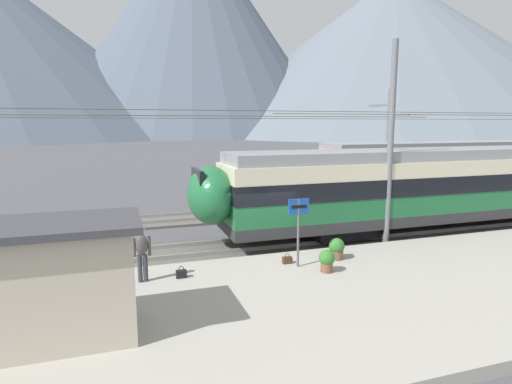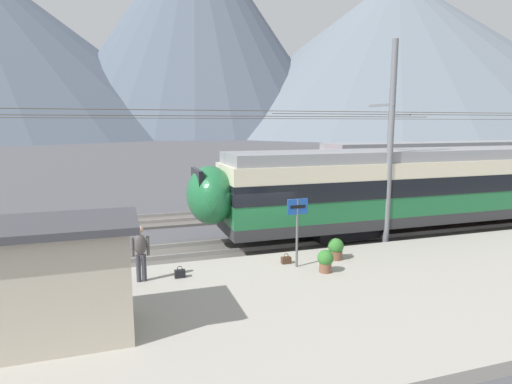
# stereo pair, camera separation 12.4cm
# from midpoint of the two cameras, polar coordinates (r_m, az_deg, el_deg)

# --- Properties ---
(ground_plane) EXTENTS (400.00, 400.00, 0.00)m
(ground_plane) POSITION_cam_midpoint_polar(r_m,az_deg,el_deg) (16.36, 0.56, -8.55)
(ground_plane) COLOR #4C4C51
(platform_slab) EXTENTS (120.00, 8.10, 0.33)m
(platform_slab) POSITION_cam_midpoint_polar(r_m,az_deg,el_deg) (12.05, 8.27, -14.52)
(platform_slab) COLOR #A39E93
(platform_slab) RESTS_ON ground
(track_near) EXTENTS (120.00, 3.00, 0.28)m
(track_near) POSITION_cam_midpoint_polar(r_m,az_deg,el_deg) (17.24, -0.49, -7.38)
(track_near) COLOR #5B5651
(track_near) RESTS_ON ground
(track_far) EXTENTS (120.00, 3.00, 0.28)m
(track_far) POSITION_cam_midpoint_polar(r_m,az_deg,el_deg) (22.79, -5.00, -3.30)
(track_far) COLOR #5B5651
(track_far) RESTS_ON ground
(train_near_platform) EXTENTS (27.70, 2.94, 4.27)m
(train_near_platform) POSITION_cam_midpoint_polar(r_m,az_deg,el_deg) (22.93, 27.96, 1.20)
(train_near_platform) COLOR #2D2D30
(train_near_platform) RESTS_ON track_near
(catenary_mast_mid) EXTENTS (43.28, 1.70, 8.18)m
(catenary_mast_mid) POSITION_cam_midpoint_polar(r_m,az_deg,el_deg) (17.78, 17.64, 6.27)
(catenary_mast_mid) COLOR slate
(catenary_mast_mid) RESTS_ON ground
(catenary_mast_far_side) EXTENTS (43.28, 2.11, 7.18)m
(catenary_mast_far_side) POSITION_cam_midpoint_polar(r_m,az_deg,el_deg) (28.78, 17.73, 6.33)
(catenary_mast_far_side) COLOR slate
(catenary_mast_far_side) RESTS_ON ground
(platform_sign) EXTENTS (0.70, 0.08, 2.27)m
(platform_sign) POSITION_cam_midpoint_polar(r_m,az_deg,el_deg) (13.80, 5.83, -3.41)
(platform_sign) COLOR #59595B
(platform_sign) RESTS_ON platform_slab
(passenger_walking) EXTENTS (0.53, 0.22, 1.69)m
(passenger_walking) POSITION_cam_midpoint_polar(r_m,az_deg,el_deg) (13.08, -15.00, -7.64)
(passenger_walking) COLOR #383842
(passenger_walking) RESTS_ON platform_slab
(handbag_beside_passenger) EXTENTS (0.32, 0.18, 0.37)m
(handbag_beside_passenger) POSITION_cam_midpoint_polar(r_m,az_deg,el_deg) (13.39, -9.93, -10.76)
(handbag_beside_passenger) COLOR black
(handbag_beside_passenger) RESTS_ON platform_slab
(handbag_near_sign) EXTENTS (0.32, 0.18, 0.35)m
(handbag_near_sign) POSITION_cam_midpoint_polar(r_m,az_deg,el_deg) (14.49, 4.32, -9.11)
(handbag_near_sign) COLOR #472D1E
(handbag_near_sign) RESTS_ON platform_slab
(potted_plant_platform_edge) EXTENTS (0.55, 0.55, 0.74)m
(potted_plant_platform_edge) POSITION_cam_midpoint_polar(r_m,az_deg,el_deg) (15.06, 10.90, -7.41)
(potted_plant_platform_edge) COLOR brown
(potted_plant_platform_edge) RESTS_ON platform_slab
(potted_plant_by_shelter) EXTENTS (0.51, 0.51, 0.72)m
(potted_plant_by_shelter) POSITION_cam_midpoint_polar(r_m,az_deg,el_deg) (13.74, 9.59, -8.96)
(potted_plant_by_shelter) COLOR brown
(potted_plant_by_shelter) RESTS_ON platform_slab
(platform_shelter) EXTENTS (3.94, 2.24, 2.63)m
(platform_shelter) POSITION_cam_midpoint_polar(r_m,az_deg,el_deg) (10.27, -26.24, -10.67)
(platform_shelter) COLOR #B7AD99
(platform_shelter) RESTS_ON platform_slab
(mountain_central_peak) EXTENTS (121.97, 121.97, 89.10)m
(mountain_central_peak) POSITION_cam_midpoint_polar(r_m,az_deg,el_deg) (190.63, -8.05, 21.10)
(mountain_central_peak) COLOR #515B6B
(mountain_central_peak) RESTS_ON ground
(mountain_right_ridge) EXTENTS (186.63, 186.63, 68.71)m
(mountain_right_ridge) POSITION_cam_midpoint_polar(r_m,az_deg,el_deg) (206.67, 18.21, 16.93)
(mountain_right_ridge) COLOR slate
(mountain_right_ridge) RESTS_ON ground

